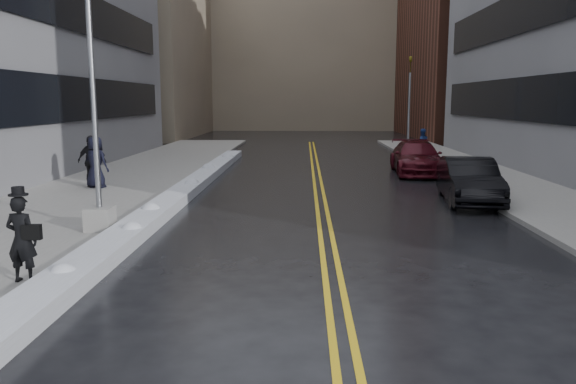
# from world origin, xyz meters

# --- Properties ---
(ground) EXTENTS (160.00, 160.00, 0.00)m
(ground) POSITION_xyz_m (0.00, 0.00, 0.00)
(ground) COLOR black
(ground) RESTS_ON ground
(sidewalk_west) EXTENTS (5.50, 50.00, 0.15)m
(sidewalk_west) POSITION_xyz_m (-5.75, 10.00, 0.07)
(sidewalk_west) COLOR gray
(sidewalk_west) RESTS_ON ground
(sidewalk_east) EXTENTS (4.00, 50.00, 0.15)m
(sidewalk_east) POSITION_xyz_m (10.00, 10.00, 0.07)
(sidewalk_east) COLOR gray
(sidewalk_east) RESTS_ON ground
(lane_line_left) EXTENTS (0.12, 50.00, 0.01)m
(lane_line_left) POSITION_xyz_m (2.35, 10.00, 0.00)
(lane_line_left) COLOR gold
(lane_line_left) RESTS_ON ground
(lane_line_right) EXTENTS (0.12, 50.00, 0.01)m
(lane_line_right) POSITION_xyz_m (2.65, 10.00, 0.00)
(lane_line_right) COLOR gold
(lane_line_right) RESTS_ON ground
(snow_ridge) EXTENTS (0.90, 30.00, 0.34)m
(snow_ridge) POSITION_xyz_m (-2.45, 8.00, 0.17)
(snow_ridge) COLOR silver
(snow_ridge) RESTS_ON ground
(building_west_far) EXTENTS (14.00, 22.00, 18.00)m
(building_west_far) POSITION_xyz_m (-15.50, 44.00, 9.00)
(building_west_far) COLOR gray
(building_west_far) RESTS_ON ground
(building_far) EXTENTS (36.00, 16.00, 22.00)m
(building_far) POSITION_xyz_m (2.00, 60.00, 11.00)
(building_far) COLOR gray
(building_far) RESTS_ON ground
(lamppost) EXTENTS (0.65, 0.65, 7.62)m
(lamppost) POSITION_xyz_m (-3.30, 2.00, 2.53)
(lamppost) COLOR gray
(lamppost) RESTS_ON sidewalk_west
(fire_hydrant) EXTENTS (0.26, 0.26, 0.73)m
(fire_hydrant) POSITION_xyz_m (9.00, 10.00, 0.55)
(fire_hydrant) COLOR maroon
(fire_hydrant) RESTS_ON sidewalk_east
(traffic_signal) EXTENTS (0.16, 0.20, 6.00)m
(traffic_signal) POSITION_xyz_m (8.50, 24.00, 3.40)
(traffic_signal) COLOR gray
(traffic_signal) RESTS_ON sidewalk_east
(pedestrian_fedora) EXTENTS (0.63, 0.46, 1.61)m
(pedestrian_fedora) POSITION_xyz_m (-3.20, -2.15, 0.95)
(pedestrian_fedora) COLOR black
(pedestrian_fedora) RESTS_ON sidewalk_west
(pedestrian_c) EXTENTS (1.10, 0.89, 1.96)m
(pedestrian_c) POSITION_xyz_m (-5.98, 9.02, 1.13)
(pedestrian_c) COLOR black
(pedestrian_c) RESTS_ON sidewalk_west
(pedestrian_d) EXTENTS (1.22, 0.66, 1.98)m
(pedestrian_d) POSITION_xyz_m (-6.21, 9.25, 1.14)
(pedestrian_d) COLOR black
(pedestrian_d) RESTS_ON sidewalk_west
(pedestrian_east) EXTENTS (0.84, 0.66, 1.68)m
(pedestrian_east) POSITION_xyz_m (8.72, 20.73, 0.99)
(pedestrian_east) COLOR navy
(pedestrian_east) RESTS_ON sidewalk_east
(car_black) EXTENTS (2.07, 4.76, 1.52)m
(car_black) POSITION_xyz_m (7.50, 7.02, 0.76)
(car_black) COLOR black
(car_black) RESTS_ON ground
(car_maroon) EXTENTS (2.41, 5.37, 1.53)m
(car_maroon) POSITION_xyz_m (7.23, 14.63, 0.76)
(car_maroon) COLOR #3E0A12
(car_maroon) RESTS_ON ground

